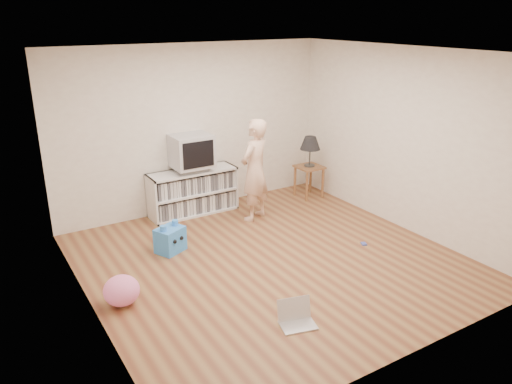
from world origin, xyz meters
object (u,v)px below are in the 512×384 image
object	(u,v)px
media_unit	(193,192)
person	(255,170)
table_lamp	(310,144)
dvd_deck	(192,169)
plush_blue	(170,239)
plush_pink	(122,291)
side_table	(309,174)
laptop	(296,317)
crt_tv	(191,151)

from	to	relation	value
media_unit	person	size ratio (longest dim) A/B	0.89
table_lamp	media_unit	bearing A→B (deg)	169.14
media_unit	dvd_deck	world-z (taller)	dvd_deck
media_unit	plush_blue	size ratio (longest dim) A/B	3.18
plush_pink	side_table	bearing A→B (deg)	23.43
dvd_deck	plush_pink	world-z (taller)	dvd_deck
laptop	plush_pink	world-z (taller)	plush_pink
table_lamp	plush_blue	distance (m)	3.04
media_unit	plush_blue	distance (m)	1.40
person	dvd_deck	bearing A→B (deg)	-70.35
plush_blue	plush_pink	bearing A→B (deg)	-160.49
media_unit	crt_tv	size ratio (longest dim) A/B	2.33
crt_tv	person	bearing A→B (deg)	-45.24
laptop	table_lamp	bearing A→B (deg)	65.64
plush_blue	laptop	bearing A→B (deg)	-103.01
laptop	plush_pink	size ratio (longest dim) A/B	1.06
plush_blue	side_table	bearing A→B (deg)	-10.62
laptop	plush_blue	xyz separation A→B (m)	(-0.46, 2.21, 0.11)
media_unit	laptop	distance (m)	3.35
plush_pink	person	bearing A→B (deg)	27.54
person	plush_pink	size ratio (longest dim) A/B	3.97
table_lamp	dvd_deck	bearing A→B (deg)	169.57
person	laptop	size ratio (longest dim) A/B	3.73
crt_tv	table_lamp	world-z (taller)	crt_tv
dvd_deck	table_lamp	bearing A→B (deg)	-10.43
person	plush_blue	bearing A→B (deg)	-11.31
laptop	plush_blue	size ratio (longest dim) A/B	0.95
dvd_deck	table_lamp	distance (m)	2.05
dvd_deck	table_lamp	xyz separation A→B (m)	(2.01, -0.37, 0.21)
side_table	plush_pink	size ratio (longest dim) A/B	1.40
dvd_deck	plush_blue	distance (m)	1.49
table_lamp	laptop	size ratio (longest dim) A/B	1.23
table_lamp	laptop	xyz separation A→B (m)	(-2.39, -2.93, -0.87)
media_unit	crt_tv	bearing A→B (deg)	-90.00
side_table	media_unit	bearing A→B (deg)	169.14
plush_pink	table_lamp	bearing A→B (deg)	23.43
media_unit	plush_pink	world-z (taller)	media_unit
media_unit	person	xyz separation A→B (m)	(0.71, -0.73, 0.43)
dvd_deck	person	bearing A→B (deg)	-45.37
media_unit	plush_blue	world-z (taller)	media_unit
dvd_deck	plush_blue	size ratio (longest dim) A/B	1.02
person	table_lamp	bearing A→B (deg)	169.86
plush_blue	plush_pink	xyz separation A→B (m)	(-0.95, -0.93, -0.01)
media_unit	person	distance (m)	1.10
table_lamp	plush_pink	xyz separation A→B (m)	(-3.80, -1.65, -0.77)
side_table	person	bearing A→B (deg)	-165.17
media_unit	laptop	bearing A→B (deg)	-96.59
dvd_deck	crt_tv	distance (m)	0.29
side_table	crt_tv	bearing A→B (deg)	169.67
laptop	plush_blue	world-z (taller)	plush_blue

